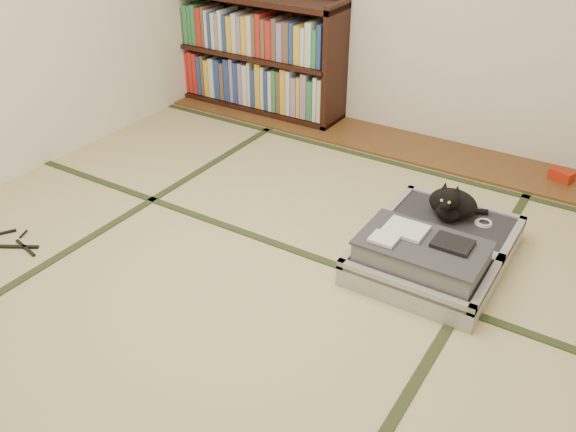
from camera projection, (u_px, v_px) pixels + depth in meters
The scene contains 9 objects.
floor at pixel (243, 285), 3.12m from camera, with size 4.50×4.50×0.00m, color #CBB887.
wood_strip at pixel (399, 144), 4.56m from camera, with size 4.00×0.50×0.02m, color brown.
red_item at pixel (562, 175), 4.04m from camera, with size 0.15×0.09×0.07m, color #AC220D.
tatami_borders at pixel (294, 239), 3.48m from camera, with size 4.00×4.50×0.01m.
bookcase at pixel (256, 56), 4.99m from camera, with size 1.52×0.35×0.98m.
suitcase at pixel (433, 250), 3.22m from camera, with size 0.71×0.94×0.28m.
cat at pixel (452, 204), 3.37m from camera, with size 0.31×0.32×0.25m.
cable_coil at pixel (484, 223), 3.36m from camera, with size 0.10×0.10×0.02m.
hanger at pixel (6, 243), 3.43m from camera, with size 0.43×0.31×0.01m.
Camera 1 is at (1.51, -1.98, 1.93)m, focal length 38.00 mm.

